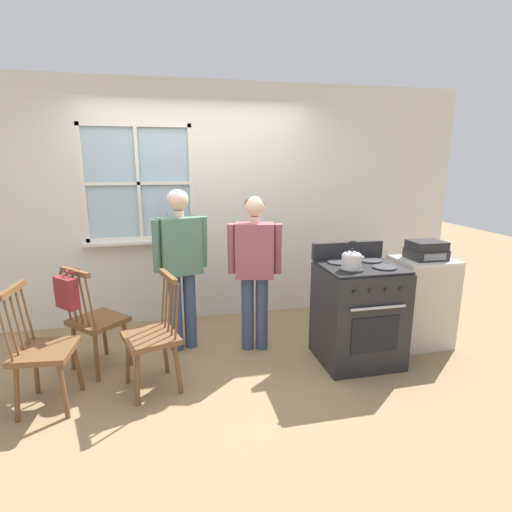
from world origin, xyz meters
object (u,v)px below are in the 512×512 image
Objects in this scene: person_teen_center at (255,261)px; side_counter at (420,301)px; handbag at (67,292)px; chair_by_window at (96,322)px; stereo at (426,250)px; stove at (358,313)px; chair_near_wall at (42,351)px; chair_center_cluster at (153,337)px; person_elderly_left at (180,256)px; potted_plant at (167,232)px; kettle at (352,259)px.

side_counter is at bearing 5.47° from person_teen_center.
side_counter is (3.31, 0.01, -0.35)m from handbag.
stereo is at bearing -136.29° from chair_by_window.
stove is 3.53× the size of handbag.
chair_center_cluster is at bearing -79.15° from chair_near_wall.
chair_by_window is 1.00× the size of chair_near_wall.
person_elderly_left is 0.71m from person_teen_center.
potted_plant reaches higher than stove.
kettle is 0.73× the size of stereo.
chair_by_window is 0.67m from chair_center_cluster.
kettle is (2.49, 0.03, 0.57)m from chair_near_wall.
chair_near_wall is at bearing -176.59° from stove.
stove reaches higher than chair_center_cluster.
stove is 0.59m from kettle.
chair_center_cluster and handbag have the same top height.
side_counter is (2.37, -0.40, -0.50)m from person_elderly_left.
person_teen_center is 1.70m from stereo.
person_elderly_left reaches higher than person_teen_center.
person_elderly_left is at bearing 179.89° from person_teen_center.
person_teen_center reaches higher than chair_by_window.
kettle reaches higher than chair_near_wall.
potted_plant reaches higher than stereo.
potted_plant is 1.44m from handbag.
chair_center_cluster is 1.84m from stove.
person_teen_center is (0.96, 0.52, 0.46)m from chair_center_cluster.
person_teen_center is at bearing -48.37° from potted_plant.
chair_by_window is at bearing -177.54° from person_elderly_left.
chair_near_wall is at bearing -159.97° from person_elderly_left.
person_elderly_left is at bearing 23.42° from handbag.
person_elderly_left is 1.46× the size of stove.
person_elderly_left reaches higher than kettle.
stove is at bearing -4.43° from handbag.
kettle is at bearing -161.59° from stereo.
kettle is 0.27× the size of side_counter.
chair_center_cluster is 2.65m from side_counter.
potted_plant is at bearing 155.35° from side_counter.
person_teen_center is at bearing 141.95° from kettle.
chair_by_window is 3.91× the size of kettle.
potted_plant reaches higher than chair_near_wall.
person_teen_center reaches higher than potted_plant.
person_elderly_left is (0.26, 0.69, 0.50)m from chair_center_cluster.
potted_plant is at bearing 157.33° from chair_center_cluster.
chair_near_wall and chair_center_cluster have the same top height.
chair_near_wall is at bearing -174.32° from stereo.
chair_center_cluster is 0.89m from person_elderly_left.
chair_near_wall reaches higher than side_counter.
handbag reaches higher than side_counter.
chair_by_window is 1.53m from person_teen_center.
person_teen_center reaches higher than chair_center_cluster.
kettle is at bearing -43.91° from potted_plant.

